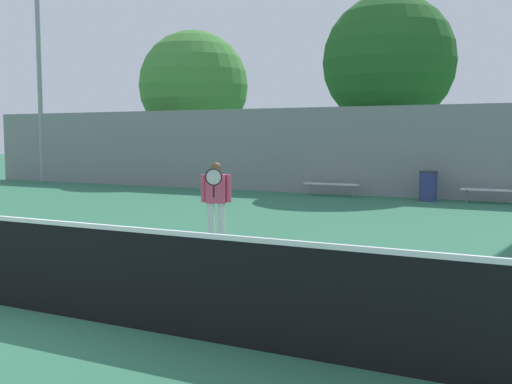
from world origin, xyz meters
TOP-DOWN VIEW (x-y plane):
  - ground_plane at (0.00, 0.00)m, footprint 100.00×100.00m
  - tennis_net at (0.00, 0.00)m, footprint 10.24×0.09m
  - tennis_player at (-0.44, 4.60)m, footprint 0.53×0.49m
  - bench_courtside_near at (3.45, 14.01)m, footprint 1.63×0.40m
  - bench_courtside_far at (-1.48, 14.01)m, footprint 1.87×0.40m
  - light_pole_center_back at (-15.19, 14.67)m, footprint 0.90×0.60m
  - trash_bin at (1.67, 13.91)m, footprint 0.56×0.56m
  - back_fence at (0.00, 14.64)m, footprint 34.93×0.06m
  - tree_green_tall at (-0.33, 16.73)m, footprint 4.73×4.73m
  - tree_green_broad at (-9.41, 18.08)m, footprint 4.85×4.85m

SIDE VIEW (x-z plane):
  - ground_plane at x=0.00m, z-range 0.00..0.00m
  - bench_courtside_near at x=3.45m, z-range 0.17..0.59m
  - bench_courtside_far at x=-1.48m, z-range 0.17..0.60m
  - trash_bin at x=1.67m, z-range 0.00..0.93m
  - tennis_net at x=0.00m, z-range 0.01..1.07m
  - tennis_player at x=-0.44m, z-range 0.09..1.60m
  - back_fence at x=0.00m, z-range 0.00..2.98m
  - tree_green_broad at x=-9.41m, z-range 0.89..7.55m
  - tree_green_tall at x=-0.33m, z-range 1.13..8.14m
  - light_pole_center_back at x=-15.19m, z-range 1.12..10.01m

